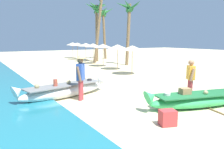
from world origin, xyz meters
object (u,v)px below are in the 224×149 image
object	(u,v)px
boat_white_midground	(64,90)
person_vendor_hatted	(81,74)
palm_tree_mid_cluster	(103,17)
palm_tree_far_behind	(101,5)
palm_tree_tall_inland	(97,13)
palm_tree_leaning_seaward	(129,15)
boat_green_foreground	(198,99)
cooler_box	(168,118)
person_tourist_customer	(190,78)

from	to	relation	value
boat_white_midground	person_vendor_hatted	distance (m)	1.07
palm_tree_mid_cluster	palm_tree_far_behind	world-z (taller)	palm_tree_far_behind
palm_tree_tall_inland	palm_tree_leaning_seaward	bearing A→B (deg)	-80.78
boat_green_foreground	person_vendor_hatted	size ratio (longest dim) A/B	2.31
cooler_box	palm_tree_mid_cluster	bearing A→B (deg)	84.55
person_tourist_customer	palm_tree_far_behind	bearing A→B (deg)	73.03
palm_tree_tall_inland	palm_tree_mid_cluster	size ratio (longest dim) A/B	1.03
boat_white_midground	person_vendor_hatted	world-z (taller)	person_vendor_hatted
boat_white_midground	person_vendor_hatted	bearing A→B (deg)	-60.67
boat_green_foreground	palm_tree_far_behind	world-z (taller)	palm_tree_far_behind
boat_white_midground	palm_tree_leaning_seaward	size ratio (longest dim) A/B	0.72
palm_tree_tall_inland	cooler_box	bearing A→B (deg)	-112.46
boat_green_foreground	boat_white_midground	bearing A→B (deg)	133.07
person_vendor_hatted	palm_tree_far_behind	xyz separation A→B (m)	(7.89, 12.29, 4.64)
palm_tree_far_behind	cooler_box	size ratio (longest dim) A/B	17.07
person_vendor_hatted	person_tourist_customer	distance (m)	4.13
palm_tree_tall_inland	palm_tree_leaning_seaward	size ratio (longest dim) A/B	1.08
palm_tree_far_behind	boat_white_midground	bearing A→B (deg)	-125.59
palm_tree_leaning_seaward	palm_tree_tall_inland	bearing A→B (deg)	99.22
palm_tree_tall_inland	boat_white_midground	bearing A→B (deg)	-123.49
boat_white_midground	palm_tree_far_behind	distance (m)	15.21
palm_tree_tall_inland	palm_tree_leaning_seaward	xyz separation A→B (m)	(0.74, -4.57, -0.56)
palm_tree_mid_cluster	palm_tree_leaning_seaward	bearing A→B (deg)	-100.59
boat_green_foreground	palm_tree_far_behind	bearing A→B (deg)	72.33
palm_tree_far_behind	palm_tree_mid_cluster	bearing A→B (deg)	56.95
person_vendor_hatted	palm_tree_tall_inland	size ratio (longest dim) A/B	0.28
boat_white_midground	person_tourist_customer	world-z (taller)	person_tourist_customer
palm_tree_mid_cluster	palm_tree_tall_inland	bearing A→B (deg)	-133.34
palm_tree_tall_inland	palm_tree_leaning_seaward	world-z (taller)	palm_tree_tall_inland
palm_tree_mid_cluster	palm_tree_far_behind	distance (m)	3.65
palm_tree_tall_inland	person_tourist_customer	bearing A→B (deg)	-105.90
palm_tree_leaning_seaward	cooler_box	bearing A→B (deg)	-122.19
palm_tree_tall_inland	palm_tree_mid_cluster	bearing A→B (deg)	46.66
boat_white_midground	palm_tree_mid_cluster	xyz separation A→B (m)	(10.24, 14.57, 4.57)
boat_green_foreground	boat_white_midground	xyz separation A→B (m)	(-3.43, 3.67, 0.03)
person_vendor_hatted	palm_tree_leaning_seaward	bearing A→B (deg)	45.06
boat_green_foreground	palm_tree_far_behind	distance (m)	16.88
person_tourist_customer	boat_white_midground	bearing A→B (deg)	142.35
palm_tree_leaning_seaward	person_vendor_hatted	bearing A→B (deg)	-134.94
palm_tree_far_behind	cooler_box	bearing A→B (deg)	-113.71
person_vendor_hatted	palm_tree_far_behind	size ratio (longest dim) A/B	0.24
person_tourist_customer	palm_tree_tall_inland	size ratio (longest dim) A/B	0.26
palm_tree_leaning_seaward	palm_tree_far_behind	xyz separation A→B (m)	(-0.70, 3.69, 1.21)
boat_white_midground	cooler_box	size ratio (longest dim) A/B	9.59
boat_green_foreground	person_tourist_customer	xyz separation A→B (m)	(0.42, 0.70, 0.61)
palm_tree_tall_inland	boat_green_foreground	bearing A→B (deg)	-106.61
palm_tree_mid_cluster	person_tourist_customer	bearing A→B (deg)	-110.00
palm_tree_leaning_seaward	palm_tree_mid_cluster	world-z (taller)	palm_tree_mid_cluster
palm_tree_tall_inland	palm_tree_far_behind	xyz separation A→B (m)	(0.05, -0.88, 0.66)
boat_green_foreground	person_tourist_customer	bearing A→B (deg)	59.09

